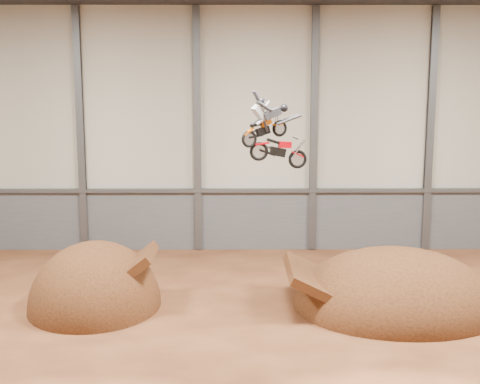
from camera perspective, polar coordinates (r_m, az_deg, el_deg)
name	(u,v)px	position (r m, az deg, el deg)	size (l,w,h in m)	color
floor	(266,353)	(25.55, 2.27, -13.58)	(40.00, 40.00, 0.00)	#502815
back_wall	(255,131)	(38.52, 1.33, 5.25)	(40.00, 0.10, 14.00)	beige
lower_band_back	(255,220)	(39.22, 1.30, -2.42)	(39.80, 0.18, 3.50)	#52545A
steel_rail	(255,190)	(38.72, 1.32, 0.13)	(39.80, 0.35, 0.20)	#47494F
steel_column_1	(81,131)	(39.32, -13.45, 5.08)	(0.40, 0.36, 13.90)	#47494F
steel_column_2	(197,131)	(38.37, -3.67, 5.22)	(0.40, 0.36, 13.90)	#47494F
steel_column_3	(314,131)	(38.56, 6.31, 5.20)	(0.40, 0.36, 13.90)	#47494F
steel_column_4	(430,131)	(39.89, 15.90, 5.04)	(0.40, 0.36, 13.90)	#47494F
takeoff_ramp	(96,306)	(30.93, -12.22, -9.50)	(5.82, 6.72, 5.82)	#351B0D
landing_ramp	(395,307)	(30.94, 13.10, -9.53)	(9.06, 8.02, 5.23)	#351B0D
fmx_rider_a	(266,118)	(26.74, 2.27, 6.36)	(2.12, 0.81, 1.91)	#CC5202
fmx_rider_b	(277,131)	(26.72, 3.15, 5.24)	(3.14, 0.90, 2.70)	#C8010D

